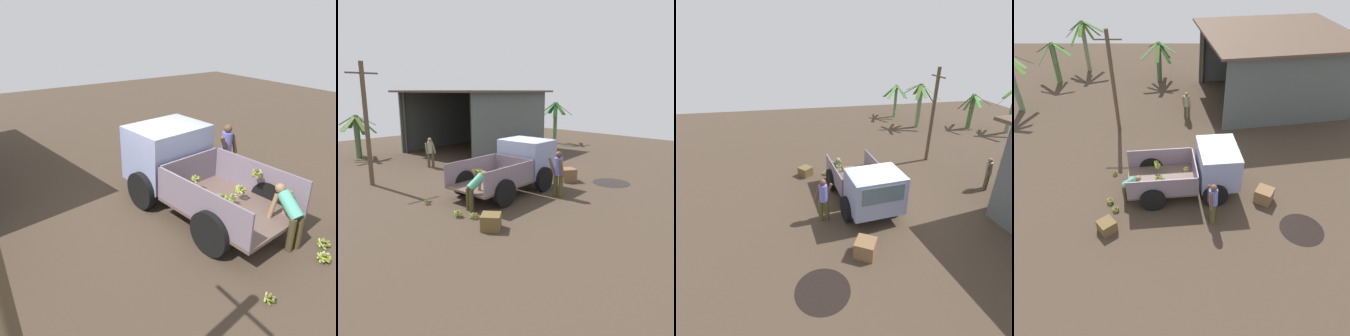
{
  "view_description": "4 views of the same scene",
  "coord_description": "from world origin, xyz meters",
  "views": [
    {
      "loc": [
        -6.46,
        3.99,
        4.38
      ],
      "look_at": [
        -0.5,
        -0.01,
        1.17
      ],
      "focal_mm": 35.0,
      "sensor_mm": 36.0,
      "label": 1
    },
    {
      "loc": [
        -9.5,
        -9.5,
        3.88
      ],
      "look_at": [
        -1.15,
        -0.81,
        1.03
      ],
      "focal_mm": 35.0,
      "sensor_mm": 36.0,
      "label": 2
    },
    {
      "loc": [
        8.2,
        -3.21,
        6.27
      ],
      "look_at": [
        -1.77,
        -1.27,
        1.22
      ],
      "focal_mm": 28.0,
      "sensor_mm": 36.0,
      "label": 3
    },
    {
      "loc": [
        -1.08,
        -10.67,
        9.0
      ],
      "look_at": [
        -1.08,
        -0.67,
        1.1
      ],
      "focal_mm": 35.0,
      "sensor_mm": 36.0,
      "label": 4
    }
  ],
  "objects": [
    {
      "name": "person_worker_loading",
      "position": [
        -3.05,
        -1.33,
        0.76
      ],
      "size": [
        0.77,
        0.61,
        1.29
      ],
      "rotation": [
        0.0,
        0.0,
        -0.14
      ],
      "color": "#3E351D",
      "rests_on": "ground"
    },
    {
      "name": "banana_palm_0",
      "position": [
        10.24,
        5.7,
        1.68
      ],
      "size": [
        2.36,
        2.01,
        3.06
      ],
      "color": "#528244",
      "rests_on": "ground"
    },
    {
      "name": "utility_pole",
      "position": [
        -4.35,
        4.02,
        2.58
      ],
      "size": [
        1.26,
        0.18,
        5.01
      ],
      "color": "brown",
      "rests_on": "ground"
    },
    {
      "name": "wooden_crate_1",
      "position": [
        2.12,
        -1.33,
        0.28
      ],
      "size": [
        0.86,
        0.86,
        0.56
      ],
      "primitive_type": "cube",
      "rotation": [
        0.0,
        0.0,
        4.19
      ],
      "color": "brown",
      "rests_on": "ground"
    },
    {
      "name": "banana_bunch_on_ground_0",
      "position": [
        -3.97,
        0.24,
        0.1
      ],
      "size": [
        0.22,
        0.22,
        0.18
      ],
      "color": "brown",
      "rests_on": "ground"
    },
    {
      "name": "warehouse_shed",
      "position": [
        4.57,
        7.59,
        2.78
      ],
      "size": [
        8.98,
        8.19,
        3.9
      ],
      "rotation": [
        0.0,
        0.0,
        0.16
      ],
      "color": "#4C5452",
      "rests_on": "ground"
    },
    {
      "name": "banana_bunch_on_ground_2",
      "position": [
        -3.59,
        -1.91,
        0.1
      ],
      "size": [
        0.29,
        0.29,
        0.18
      ],
      "color": "brown",
      "rests_on": "ground"
    },
    {
      "name": "ground",
      "position": [
        0.0,
        0.0,
        0.0
      ],
      "size": [
        36.0,
        36.0,
        0.0
      ],
      "primitive_type": "plane",
      "color": "#403327"
    },
    {
      "name": "cargo_truck",
      "position": [
        -0.14,
        -0.57,
        1.05
      ],
      "size": [
        4.47,
        2.6,
        1.94
      ],
      "rotation": [
        0.0,
        0.0,
        0.1
      ],
      "color": "brown",
      "rests_on": "ground"
    },
    {
      "name": "person_foreground_visitor",
      "position": [
        0.0,
        -2.4,
        0.96
      ],
      "size": [
        0.37,
        0.73,
        1.73
      ],
      "rotation": [
        0.0,
        0.0,
        3.17
      ],
      "color": "#4B4421",
      "rests_on": "ground"
    },
    {
      "name": "banana_bunch_on_ground_1",
      "position": [
        -3.87,
        -1.47,
        0.12
      ],
      "size": [
        0.29,
        0.29,
        0.21
      ],
      "color": "brown",
      "rests_on": "ground"
    },
    {
      "name": "mud_patch_0",
      "position": [
        3.21,
        -2.84,
        0.0
      ],
      "size": [
        1.56,
        1.56,
        0.01
      ],
      "primitive_type": "cylinder",
      "color": "black",
      "rests_on": "ground"
    },
    {
      "name": "banana_palm_2",
      "position": [
        -2.57,
        10.26,
        1.38
      ],
      "size": [
        2.24,
        3.01,
        2.53
      ],
      "color": "#46663E",
      "rests_on": "ground"
    },
    {
      "name": "person_bystander_near_shed",
      "position": [
        -0.82,
        5.15,
        0.86
      ],
      "size": [
        0.51,
        0.47,
        1.55
      ],
      "rotation": [
        0.0,
        0.0,
        4.16
      ],
      "color": "#45422D",
      "rests_on": "ground"
    },
    {
      "name": "wooden_crate_0",
      "position": [
        -3.73,
        -2.88,
        0.22
      ],
      "size": [
        0.78,
        0.78,
        0.45
      ],
      "primitive_type": "cube",
      "rotation": [
        0.0,
        0.0,
        2.28
      ],
      "color": "brown",
      "rests_on": "ground"
    }
  ]
}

